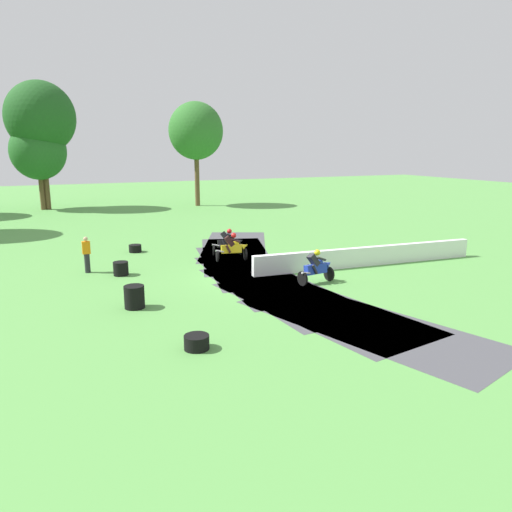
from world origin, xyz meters
The scene contains 14 objects.
ground_plane centered at (0.00, 0.00, 0.00)m, with size 120.00×120.00×0.00m, color #569947.
track_asphalt centered at (0.58, -0.04, 0.00)m, with size 7.25×22.84×0.01m.
safety_barrier centered at (5.67, -0.38, 0.45)m, with size 0.30×11.57×0.90m, color white.
motorcycle_lead_black centered at (0.55, 4.62, 0.63)m, with size 1.74×1.16×1.42m.
motorcycle_chase_yellow centered at (0.22, 3.18, 0.66)m, with size 1.71×0.94×1.42m.
motorcycle_trailing_blue centered at (1.91, -1.97, 0.66)m, with size 1.67×0.88×1.42m.
tire_stack_near centered at (-3.81, 7.19, 0.20)m, with size 0.66×0.66×0.40m.
tire_stack_mid_a centered at (-5.29, 2.59, 0.30)m, with size 0.65×0.65×0.60m.
tire_stack_mid_b centered at (-5.58, -2.16, 0.40)m, with size 0.70×0.70×0.80m.
tire_stack_far centered at (-4.67, -6.46, 0.20)m, with size 0.71×0.71×0.40m.
track_marshal centered at (-6.57, 3.67, 0.82)m, with size 0.34×0.24×1.63m.
tree_far_left centered at (-7.44, 28.85, 7.97)m, with size 5.89×5.89×11.09m.
tree_mid_rise centered at (5.65, 26.04, 6.92)m, with size 5.03×5.03×9.59m.
tree_distant centered at (-7.87, 28.82, 5.11)m, with size 4.73×4.73×7.62m.
Camera 1 is at (-8.38, -18.71, 5.51)m, focal length 34.24 mm.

